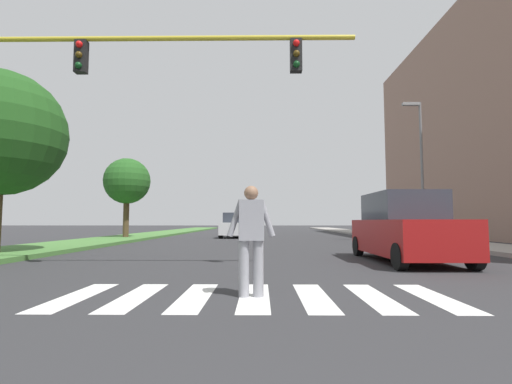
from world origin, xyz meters
The scene contains 11 objects.
ground_plane centered at (0.00, 30.00, 0.00)m, with size 140.00×140.00×0.00m, color #2D2D30.
crosswalk centered at (0.00, 6.34, 0.00)m, with size 5.85×2.20×0.01m.
median_strip centered at (-8.51, 28.00, 0.07)m, with size 3.50×64.00×0.15m, color #477A38.
tree_mid centered at (-8.39, 12.45, 4.00)m, with size 4.09×4.09×5.90m.
tree_far centered at (-8.43, 24.21, 3.67)m, with size 2.90×2.90×5.00m.
sidewalk_right centered at (9.34, 28.00, 0.07)m, with size 3.00×64.00×0.15m, color #9E9991.
traffic_light_gantry centered at (-4.23, 9.27, 4.38)m, with size 9.51×0.30×6.00m.
street_lamp_right centered at (8.74, 20.75, 4.59)m, with size 1.02×0.24×7.50m.
pedestrian_performer centered at (-0.05, 6.34, 0.93)m, with size 0.75×0.27×1.69m.
suv_crossing centered at (4.21, 11.35, 0.93)m, with size 1.97×4.61×1.97m.
sedan_midblock centered at (-1.58, 26.84, 0.80)m, with size 2.17×4.37×1.72m.
Camera 1 is at (0.10, 0.58, 1.14)m, focal length 26.27 mm.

